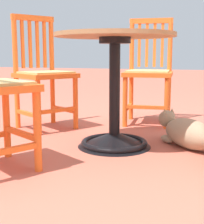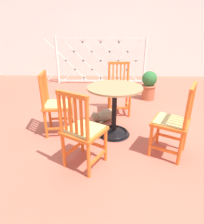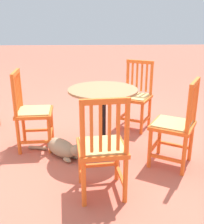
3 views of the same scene
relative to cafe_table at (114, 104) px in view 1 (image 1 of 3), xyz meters
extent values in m
plane|color=#BC604C|center=(0.15, -0.03, -0.28)|extent=(24.00, 24.00, 0.00)
cone|color=black|center=(0.00, 0.00, -0.23)|extent=(0.48, 0.48, 0.10)
torus|color=black|center=(0.00, 0.00, -0.26)|extent=(0.44, 0.44, 0.04)
cylinder|color=black|center=(0.00, 0.00, 0.09)|extent=(0.07, 0.07, 0.66)
cylinder|color=black|center=(0.00, 0.00, 0.40)|extent=(0.20, 0.20, 0.04)
cylinder|color=#9E754C|center=(0.00, 0.00, 0.43)|extent=(0.76, 0.76, 0.02)
cylinder|color=orange|center=(-0.66, 0.23, -0.06)|extent=(0.04, 0.04, 0.45)
cylinder|color=orange|center=(-0.62, -0.10, -0.06)|extent=(0.04, 0.04, 0.45)
cylinder|color=orange|center=(-1.00, 0.20, 0.17)|extent=(0.04, 0.04, 0.91)
cylinder|color=orange|center=(-0.96, -0.14, 0.17)|extent=(0.04, 0.04, 0.91)
cube|color=orange|center=(-0.83, 0.22, -0.14)|extent=(0.34, 0.06, 0.03)
cube|color=orange|center=(-0.79, -0.12, -0.14)|extent=(0.34, 0.06, 0.03)
cube|color=orange|center=(-0.64, 0.06, -0.11)|extent=(0.06, 0.34, 0.03)
cube|color=orange|center=(-0.81, 0.05, 0.15)|extent=(0.44, 0.44, 0.04)
cube|color=tan|center=(-0.81, 0.05, 0.17)|extent=(0.39, 0.39, 0.02)
cube|color=orange|center=(-0.99, 0.13, 0.40)|extent=(0.02, 0.03, 0.39)
cube|color=orange|center=(-0.98, 0.06, 0.40)|extent=(0.02, 0.03, 0.39)
cube|color=orange|center=(-0.98, -0.01, 0.40)|extent=(0.02, 0.03, 0.39)
cube|color=orange|center=(-0.97, -0.07, 0.40)|extent=(0.02, 0.03, 0.39)
cube|color=orange|center=(-0.98, 0.03, 0.61)|extent=(0.07, 0.38, 0.04)
cylinder|color=orange|center=(-0.41, -0.46, -0.06)|extent=(0.04, 0.04, 0.45)
cylinder|color=orange|center=(-0.11, -0.63, -0.06)|extent=(0.04, 0.04, 0.45)
cylinder|color=orange|center=(-0.58, -0.75, 0.17)|extent=(0.04, 0.04, 0.91)
cylinder|color=orange|center=(-0.28, -0.92, 0.17)|extent=(0.04, 0.04, 0.91)
cube|color=orange|center=(-0.49, -0.60, -0.14)|extent=(0.19, 0.31, 0.03)
cube|color=orange|center=(-0.20, -0.77, -0.14)|extent=(0.19, 0.31, 0.03)
cube|color=orange|center=(-0.26, -0.54, -0.11)|extent=(0.31, 0.19, 0.03)
cube|color=orange|center=(-0.35, -0.69, 0.15)|extent=(0.55, 0.55, 0.04)
cube|color=tan|center=(-0.35, -0.69, 0.17)|extent=(0.48, 0.48, 0.02)
cube|color=orange|center=(-0.52, -0.79, 0.40)|extent=(0.03, 0.03, 0.39)
cube|color=orange|center=(-0.46, -0.82, 0.40)|extent=(0.03, 0.03, 0.39)
cube|color=orange|center=(-0.40, -0.85, 0.40)|extent=(0.03, 0.03, 0.39)
cube|color=orange|center=(-0.34, -0.89, 0.40)|extent=(0.03, 0.03, 0.39)
cube|color=orange|center=(-0.43, -0.84, 0.61)|extent=(0.35, 0.22, 0.04)
cylinder|color=orange|center=(0.43, -0.53, -0.06)|extent=(0.04, 0.04, 0.45)
cylinder|color=orange|center=(0.59, -0.23, -0.06)|extent=(0.04, 0.04, 0.45)
cube|color=orange|center=(0.74, -0.31, -0.14)|extent=(0.31, 0.19, 0.03)
cube|color=orange|center=(0.51, -0.38, -0.11)|extent=(0.19, 0.31, 0.03)
ellipsoid|color=#9E896B|center=(-0.12, 0.47, -0.19)|extent=(0.46, 0.45, 0.19)
ellipsoid|color=silver|center=(-0.19, 0.40, -0.20)|extent=(0.23, 0.23, 0.14)
sphere|color=#9E896B|center=(-0.30, 0.29, -0.13)|extent=(0.12, 0.12, 0.12)
ellipsoid|color=silver|center=(-0.33, 0.27, -0.15)|extent=(0.07, 0.07, 0.04)
cone|color=#9E896B|center=(-0.27, 0.28, -0.08)|extent=(0.04, 0.04, 0.04)
cone|color=#9E896B|center=(-0.31, 0.33, -0.08)|extent=(0.04, 0.04, 0.04)
ellipsoid|color=#9E896B|center=(-0.20, 0.31, -0.26)|extent=(0.13, 0.12, 0.05)
ellipsoid|color=#9E896B|center=(-0.28, 0.39, -0.26)|extent=(0.13, 0.12, 0.05)
camera|label=1|loc=(2.07, 0.65, 0.31)|focal=54.51mm
camera|label=2|loc=(-0.10, -2.54, 1.18)|focal=31.08mm
camera|label=3|loc=(-2.89, 0.13, 1.19)|focal=44.23mm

